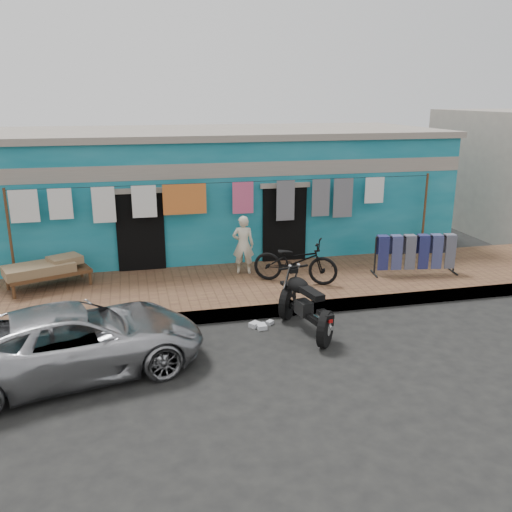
{
  "coord_description": "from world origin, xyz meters",
  "views": [
    {
      "loc": [
        -2.36,
        -8.13,
        4.22
      ],
      "look_at": [
        0.0,
        2.0,
        1.15
      ],
      "focal_mm": 38.0,
      "sensor_mm": 36.0,
      "label": 1
    }
  ],
  "objects_px": {
    "seated_person": "(243,245)",
    "charpoy": "(49,274)",
    "car": "(76,340)",
    "jeans_rack": "(415,254)",
    "motorcycle": "(305,303)",
    "bicycle": "(295,256)"
  },
  "relations": [
    {
      "from": "jeans_rack",
      "to": "car",
      "type": "bearing_deg",
      "value": -159.87
    },
    {
      "from": "seated_person",
      "to": "jeans_rack",
      "type": "height_order",
      "value": "seated_person"
    },
    {
      "from": "seated_person",
      "to": "motorcycle",
      "type": "distance_m",
      "value": 3.01
    },
    {
      "from": "car",
      "to": "seated_person",
      "type": "xyz_separation_m",
      "value": [
        3.43,
        3.63,
        0.36
      ]
    },
    {
      "from": "car",
      "to": "motorcycle",
      "type": "relative_size",
      "value": 2.2
    },
    {
      "from": "bicycle",
      "to": "jeans_rack",
      "type": "distance_m",
      "value": 2.89
    },
    {
      "from": "charpoy",
      "to": "seated_person",
      "type": "bearing_deg",
      "value": 0.16
    },
    {
      "from": "motorcycle",
      "to": "jeans_rack",
      "type": "height_order",
      "value": "jeans_rack"
    },
    {
      "from": "bicycle",
      "to": "seated_person",
      "type": "bearing_deg",
      "value": 76.26
    },
    {
      "from": "seated_person",
      "to": "charpoy",
      "type": "relative_size",
      "value": 0.7
    },
    {
      "from": "seated_person",
      "to": "bicycle",
      "type": "bearing_deg",
      "value": 151.08
    },
    {
      "from": "charpoy",
      "to": "jeans_rack",
      "type": "height_order",
      "value": "jeans_rack"
    },
    {
      "from": "car",
      "to": "bicycle",
      "type": "relative_size",
      "value": 2.18
    },
    {
      "from": "bicycle",
      "to": "motorcycle",
      "type": "xyz_separation_m",
      "value": [
        -0.43,
        -2.04,
        -0.28
      ]
    },
    {
      "from": "bicycle",
      "to": "charpoy",
      "type": "bearing_deg",
      "value": 109.24
    },
    {
      "from": "charpoy",
      "to": "bicycle",
      "type": "bearing_deg",
      "value": -9.6
    },
    {
      "from": "charpoy",
      "to": "jeans_rack",
      "type": "relative_size",
      "value": 0.96
    },
    {
      "from": "bicycle",
      "to": "jeans_rack",
      "type": "bearing_deg",
      "value": -62.1
    },
    {
      "from": "bicycle",
      "to": "jeans_rack",
      "type": "height_order",
      "value": "bicycle"
    },
    {
      "from": "seated_person",
      "to": "bicycle",
      "type": "height_order",
      "value": "seated_person"
    },
    {
      "from": "car",
      "to": "jeans_rack",
      "type": "height_order",
      "value": "jeans_rack"
    },
    {
      "from": "bicycle",
      "to": "motorcycle",
      "type": "height_order",
      "value": "bicycle"
    }
  ]
}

